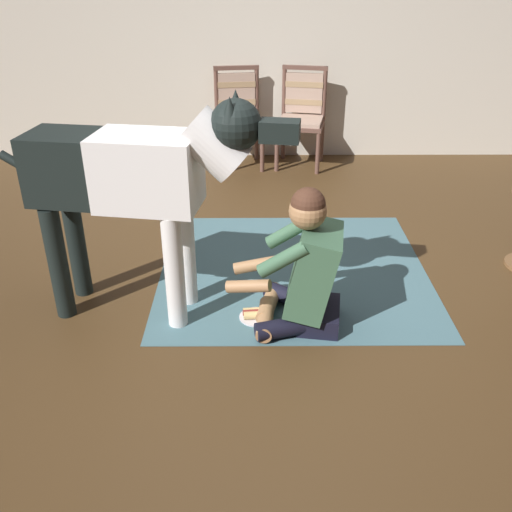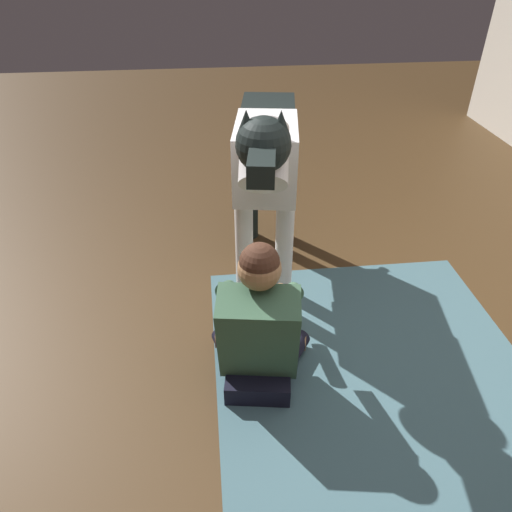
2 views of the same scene
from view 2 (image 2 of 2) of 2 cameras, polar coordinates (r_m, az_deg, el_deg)
The scene contains 5 objects.
ground_plane at distance 2.81m, azimuth 5.75°, elevation -12.48°, with size 13.93×13.93×0.00m, color #453019.
area_rug at distance 2.86m, azimuth 13.50°, elevation -12.33°, with size 1.85×1.76×0.01m, color #446871.
person_sitting_on_floor at distance 2.48m, azimuth 0.38°, elevation -8.56°, with size 0.70×0.57×0.87m.
large_dog at distance 3.00m, azimuth 1.22°, elevation 11.46°, with size 1.69×0.50×1.35m.
hot_dog_on_plate at distance 2.91m, azimuth 0.60°, elevation -9.50°, with size 0.21×0.21×0.06m.
Camera 2 is at (1.86, -0.48, 2.05)m, focal length 33.47 mm.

